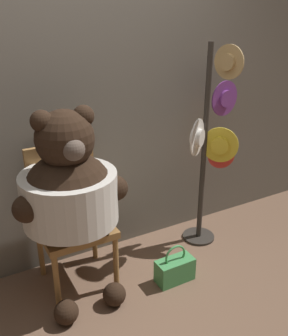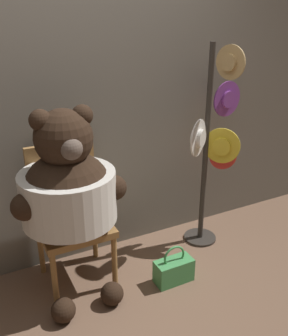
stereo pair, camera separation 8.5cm
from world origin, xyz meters
name	(u,v)px [view 2 (the right image)]	position (x,y,z in m)	size (l,w,h in m)	color
ground_plane	(120,309)	(0.00, 0.00, 0.00)	(14.00, 14.00, 0.00)	brown
wall_back	(73,119)	(0.00, 0.79, 1.14)	(8.00, 0.10, 2.27)	slate
chair	(70,211)	(-0.15, 0.52, 0.54)	(0.49, 0.47, 1.02)	#9E703D
teddy_bear	(68,191)	(-0.19, 0.35, 0.78)	(0.76, 0.67, 1.34)	black
hat_display_rack	(213,143)	(1.01, 0.41, 0.91)	(0.61, 0.42, 1.67)	#332D28
handbag_on_ground	(174,270)	(0.48, 0.09, 0.10)	(0.29, 0.14, 0.31)	#479E56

